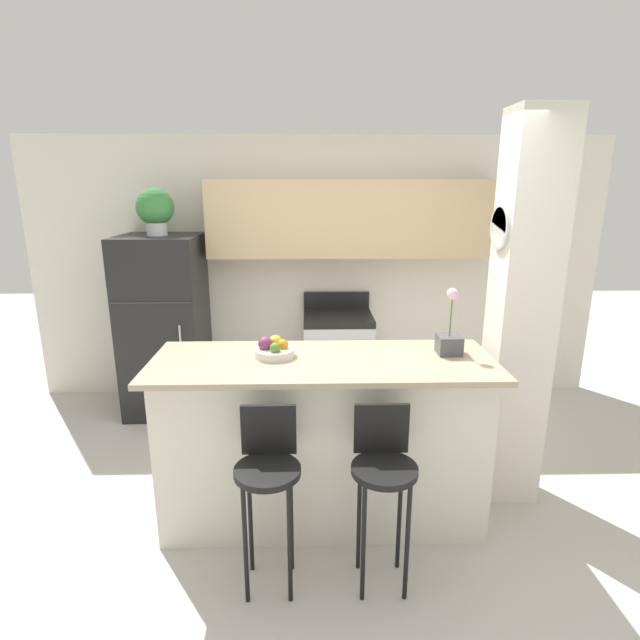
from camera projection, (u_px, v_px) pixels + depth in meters
ground_plane at (323, 513)px, 3.30m from camera, size 14.00×14.00×0.00m
wall_back at (330, 250)px, 4.82m from camera, size 5.60×0.38×2.55m
pillar_right at (521, 316)px, 3.22m from camera, size 0.38×0.32×2.55m
counter_bar at (323, 439)px, 3.16m from camera, size 2.08×0.76×1.08m
refrigerator at (165, 325)px, 4.64m from camera, size 0.72×0.72×1.66m
stove_range at (338, 359)px, 4.84m from camera, size 0.65×0.60×1.07m
bar_stool_left at (268, 473)px, 2.58m from camera, size 0.34×0.34×0.99m
bar_stool_right at (383, 471)px, 2.59m from camera, size 0.34×0.34×0.99m
potted_plant_on_fridge at (155, 209)px, 4.36m from camera, size 0.33×0.33×0.41m
orchid_vase at (449, 338)px, 3.10m from camera, size 0.14×0.14×0.42m
fruit_bowl at (274, 349)px, 3.06m from camera, size 0.25×0.25×0.12m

